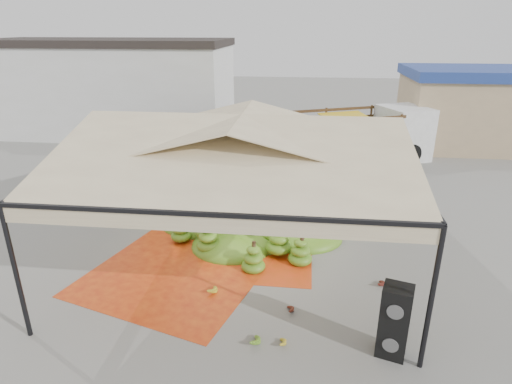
# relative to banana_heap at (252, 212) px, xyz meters

# --- Properties ---
(ground) EXTENTS (90.00, 90.00, 0.00)m
(ground) POSITION_rel_banana_heap_xyz_m (-0.08, -1.43, -0.66)
(ground) COLOR slate
(ground) RESTS_ON ground
(canopy_tent) EXTENTS (8.10, 8.10, 4.00)m
(canopy_tent) POSITION_rel_banana_heap_xyz_m (-0.08, -1.43, 2.64)
(canopy_tent) COLOR black
(canopy_tent) RESTS_ON ground
(building_white) EXTENTS (14.30, 6.30, 5.40)m
(building_white) POSITION_rel_banana_heap_xyz_m (-10.08, 12.57, 2.05)
(building_white) COLOR silver
(building_white) RESTS_ON ground
(building_tan) EXTENTS (6.30, 5.30, 4.10)m
(building_tan) POSITION_rel_banana_heap_xyz_m (9.92, 11.57, 1.41)
(building_tan) COLOR tan
(building_tan) RESTS_ON ground
(tarp_left) EXTENTS (5.27, 5.13, 0.01)m
(tarp_left) POSITION_rel_banana_heap_xyz_m (-1.73, -2.81, -0.65)
(tarp_left) COLOR #D55414
(tarp_left) RESTS_ON ground
(tarp_right) EXTENTS (3.80, 3.98, 0.01)m
(tarp_right) POSITION_rel_banana_heap_xyz_m (0.01, -1.09, -0.66)
(tarp_right) COLOR red
(tarp_right) RESTS_ON ground
(banana_heap) EXTENTS (6.19, 5.09, 1.32)m
(banana_heap) POSITION_rel_banana_heap_xyz_m (0.00, 0.00, 0.00)
(banana_heap) COLOR #48821B
(banana_heap) RESTS_ON ground
(hand_yellow_a) EXTENTS (0.56, 0.50, 0.22)m
(hand_yellow_a) POSITION_rel_banana_heap_xyz_m (-0.62, -3.45, -0.55)
(hand_yellow_a) COLOR gold
(hand_yellow_a) RESTS_ON ground
(hand_yellow_b) EXTENTS (0.39, 0.33, 0.17)m
(hand_yellow_b) POSITION_rel_banana_heap_xyz_m (1.19, -5.13, -0.58)
(hand_yellow_b) COLOR gold
(hand_yellow_b) RESTS_ON ground
(hand_red_a) EXTENTS (0.49, 0.44, 0.19)m
(hand_red_a) POSITION_rel_banana_heap_xyz_m (3.53, -2.69, -0.57)
(hand_red_a) COLOR #581D14
(hand_red_a) RESTS_ON ground
(hand_red_b) EXTENTS (0.44, 0.38, 0.18)m
(hand_red_b) POSITION_rel_banana_heap_xyz_m (1.31, -4.03, -0.57)
(hand_red_b) COLOR #512212
(hand_red_b) RESTS_ON ground
(hand_green) EXTENTS (0.54, 0.47, 0.21)m
(hand_green) POSITION_rel_banana_heap_xyz_m (0.62, -5.13, -0.55)
(hand_green) COLOR #5F841B
(hand_green) RESTS_ON ground
(hanging_bunches) EXTENTS (3.24, 0.24, 0.20)m
(hanging_bunches) POSITION_rel_banana_heap_xyz_m (0.29, -0.19, 1.96)
(hanging_bunches) COLOR #497B19
(hanging_bunches) RESTS_ON ground
(speaker_stack) EXTENTS (0.68, 0.63, 1.54)m
(speaker_stack) POSITION_rel_banana_heap_xyz_m (3.41, -5.13, 0.11)
(speaker_stack) COLOR black
(speaker_stack) RESTS_ON ground
(banana_leaves) EXTENTS (0.96, 1.36, 3.70)m
(banana_leaves) POSITION_rel_banana_heap_xyz_m (-3.61, 0.57, -0.66)
(banana_leaves) COLOR #377920
(banana_leaves) RESTS_ON ground
(vendor) EXTENTS (0.68, 0.53, 1.67)m
(vendor) POSITION_rel_banana_heap_xyz_m (-0.82, 3.05, 0.17)
(vendor) COLOR gray
(vendor) RESTS_ON ground
(truck_left) EXTENTS (6.93, 4.04, 2.25)m
(truck_left) POSITION_rel_banana_heap_xyz_m (-2.54, 6.14, 0.73)
(truck_left) COLOR #4C3819
(truck_left) RESTS_ON ground
(truck_right) EXTENTS (7.61, 5.16, 2.48)m
(truck_right) POSITION_rel_banana_heap_xyz_m (4.16, 7.96, 0.87)
(truck_right) COLOR #4C3219
(truck_right) RESTS_ON ground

